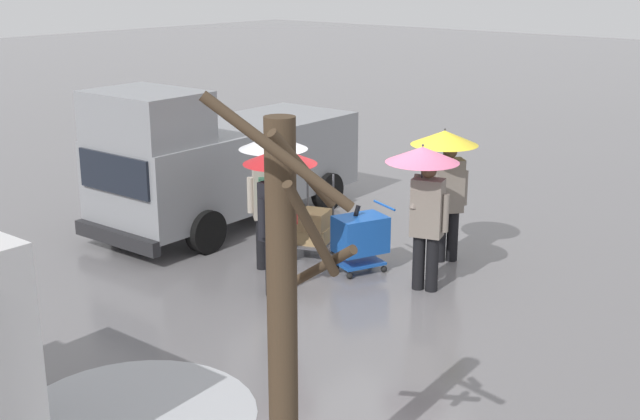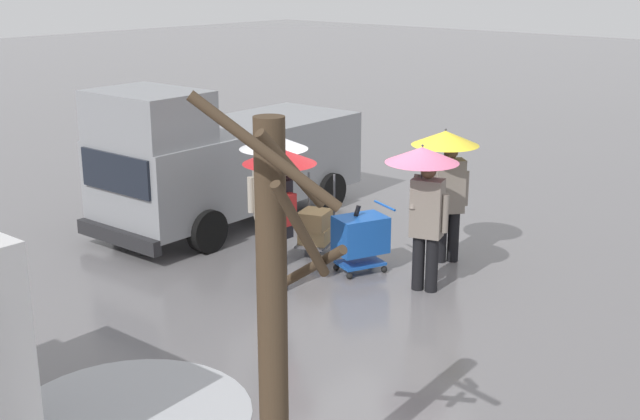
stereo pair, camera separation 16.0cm
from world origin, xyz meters
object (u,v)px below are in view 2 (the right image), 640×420
Objects in this scene: cargo_van_parked_right at (223,159)px; hand_dolly_boxes at (315,228)px; pedestrian_pink_side at (425,185)px; pedestrian_white_side at (271,170)px; shopping_cart_vendor at (361,236)px; pedestrian_far_side at (278,187)px; pedestrian_black_side at (447,164)px; bare_tree_near at (275,319)px.

hand_dolly_boxes is at bearing 173.41° from cargo_van_parked_right.
cargo_van_parked_right is at bearing -4.26° from pedestrian_pink_side.
hand_dolly_boxes is 0.61× the size of pedestrian_white_side.
cargo_van_parked_right reaches higher than pedestrian_pink_side.
shopping_cart_vendor is 1.77m from pedestrian_far_side.
pedestrian_black_side is 1.00× the size of pedestrian_white_side.
pedestrian_white_side is at bearing 19.41° from pedestrian_pink_side.
pedestrian_far_side reaches higher than shopping_cart_vendor.
shopping_cart_vendor is 1.74m from pedestrian_black_side.
shopping_cart_vendor is 0.28× the size of bare_tree_near.
pedestrian_white_side and pedestrian_far_side have the same top height.
pedestrian_far_side is 0.58× the size of bare_tree_near.
pedestrian_white_side is at bearing 81.14° from hand_dolly_boxes.
pedestrian_white_side is at bearing -39.67° from pedestrian_far_side.
pedestrian_pink_side reaches higher than shopping_cart_vendor.
pedestrian_pink_side is 1.00× the size of pedestrian_black_side.
hand_dolly_boxes is 1.95m from pedestrian_far_side.
hand_dolly_boxes is at bearing -66.68° from pedestrian_far_side.
cargo_van_parked_right reaches higher than shopping_cart_vendor.
pedestrian_black_side is (0.42, -1.21, 0.01)m from pedestrian_pink_side.
pedestrian_far_side is at bearing -45.90° from bare_tree_near.
bare_tree_near is (-3.24, 5.12, 1.29)m from shopping_cart_vendor.
bare_tree_near reaches higher than pedestrian_black_side.
cargo_van_parked_right reaches higher than hand_dolly_boxes.
hand_dolly_boxes is at bearing 34.41° from pedestrian_black_side.
shopping_cart_vendor is at bearing -145.39° from pedestrian_white_side.
bare_tree_near is (-3.59, 3.71, 0.29)m from pedestrian_far_side.
pedestrian_white_side is at bearing 34.61° from shopping_cart_vendor.
pedestrian_far_side is (-0.64, 1.49, 1.09)m from hand_dolly_boxes.
shopping_cart_vendor is at bearing 174.12° from cargo_van_parked_right.
cargo_van_parked_right reaches higher than pedestrian_far_side.
pedestrian_white_side is (-2.36, 1.13, 0.39)m from cargo_van_parked_right.
cargo_van_parked_right is at bearing -6.59° from hand_dolly_boxes.
hand_dolly_boxes is 0.61× the size of pedestrian_pink_side.
shopping_cart_vendor is 0.49× the size of pedestrian_pink_side.
pedestrian_black_side is at bearing -145.59° from hand_dolly_boxes.
pedestrian_white_side is at bearing 154.31° from cargo_van_parked_right.
pedestrian_black_side is at bearing -70.83° from pedestrian_pink_side.
pedestrian_far_side reaches higher than hand_dolly_boxes.
pedestrian_far_side is at bearing 76.10° from shopping_cart_vendor.
pedestrian_far_side is at bearing 140.33° from pedestrian_white_side.
hand_dolly_boxes is 6.84m from bare_tree_near.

